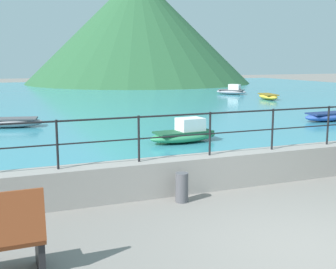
# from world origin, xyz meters

# --- Properties ---
(ground_plane) EXTENTS (120.00, 120.00, 0.00)m
(ground_plane) POSITION_xyz_m (0.00, 0.00, 0.00)
(ground_plane) COLOR slate
(promenade_wall) EXTENTS (20.00, 0.56, 0.70)m
(promenade_wall) POSITION_xyz_m (0.00, 3.20, 0.35)
(promenade_wall) COLOR gray
(promenade_wall) RESTS_ON ground
(railing) EXTENTS (18.44, 0.04, 0.90)m
(railing) POSITION_xyz_m (0.00, 3.20, 1.31)
(railing) COLOR black
(railing) RESTS_ON promenade_wall
(lake_water) EXTENTS (64.00, 44.32, 0.06)m
(lake_water) POSITION_xyz_m (0.00, 25.84, 0.03)
(lake_water) COLOR teal
(lake_water) RESTS_ON ground
(hill_main) EXTENTS (25.04, 25.04, 12.04)m
(hill_main) POSITION_xyz_m (11.33, 42.52, 6.02)
(hill_main) COLOR #285633
(hill_main) RESTS_ON ground
(bollard) EXTENTS (0.24, 0.24, 0.56)m
(bollard) POSITION_xyz_m (-0.89, 2.59, 0.28)
(bollard) COLOR #4C4C51
(bollard) RESTS_ON ground
(boat_0) EXTENTS (1.40, 2.44, 0.36)m
(boat_0) POSITION_xyz_m (12.66, 19.26, 0.26)
(boat_0) COLOR gold
(boat_0) RESTS_ON lake_water
(boat_2) EXTENTS (2.37, 1.09, 0.76)m
(boat_2) POSITION_xyz_m (1.48, 7.74, 0.33)
(boat_2) COLOR #338C59
(boat_2) RESTS_ON lake_water
(boat_3) EXTENTS (2.44, 1.36, 0.36)m
(boat_3) POSITION_xyz_m (-3.46, 13.01, 0.26)
(boat_3) COLOR gray
(boat_3) RESTS_ON lake_water
(boat_5) EXTENTS (2.21, 2.31, 0.76)m
(boat_5) POSITION_xyz_m (12.55, 23.75, 0.33)
(boat_5) COLOR gray
(boat_5) RESTS_ON lake_water
(boat_7) EXTENTS (2.32, 0.95, 0.36)m
(boat_7) POSITION_xyz_m (9.11, 9.83, 0.26)
(boat_7) COLOR #2D4C9E
(boat_7) RESTS_ON lake_water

